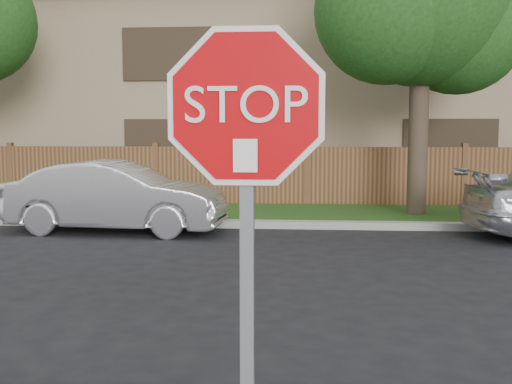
{
  "coord_description": "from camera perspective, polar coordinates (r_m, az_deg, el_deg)",
  "views": [
    {
      "loc": [
        -0.12,
        -4.21,
        2.05
      ],
      "look_at": [
        -0.38,
        -0.9,
        1.7
      ],
      "focal_mm": 42.0,
      "sensor_mm": 36.0,
      "label": 1
    }
  ],
  "objects": [
    {
      "name": "far_curb",
      "position": [
        12.52,
        4.95,
        -3.12
      ],
      "size": [
        70.0,
        0.3,
        0.15
      ],
      "primitive_type": "cube",
      "color": "gray",
      "rests_on": "ground"
    },
    {
      "name": "grass_strip",
      "position": [
        14.15,
        4.9,
        -2.13
      ],
      "size": [
        70.0,
        3.0,
        0.12
      ],
      "primitive_type": "cube",
      "color": "#1E4714",
      "rests_on": "ground"
    },
    {
      "name": "fence",
      "position": [
        15.66,
        4.88,
        1.38
      ],
      "size": [
        70.0,
        0.12,
        1.6
      ],
      "primitive_type": "cube",
      "color": "#4D2F1B",
      "rests_on": "ground"
    },
    {
      "name": "apartment_building",
      "position": [
        21.26,
        4.84,
        9.94
      ],
      "size": [
        35.2,
        9.2,
        7.2
      ],
      "color": "#99815F",
      "rests_on": "ground"
    },
    {
      "name": "tree_mid",
      "position": [
        14.31,
        15.7,
        17.15
      ],
      "size": [
        4.8,
        3.9,
        7.35
      ],
      "color": "#382B21",
      "rests_on": "ground"
    },
    {
      "name": "stop_sign",
      "position": [
        2.75,
        -0.94,
        1.43
      ],
      "size": [
        1.01,
        0.13,
        2.55
      ],
      "color": "gray",
      "rests_on": "sidewalk_near"
    },
    {
      "name": "sedan_left",
      "position": [
        12.26,
        -13.09,
        -0.45
      ],
      "size": [
        4.39,
        1.78,
        1.42
      ],
      "primitive_type": "imported",
      "rotation": [
        0.0,
        0.0,
        1.5
      ],
      "color": "silver",
      "rests_on": "ground"
    }
  ]
}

